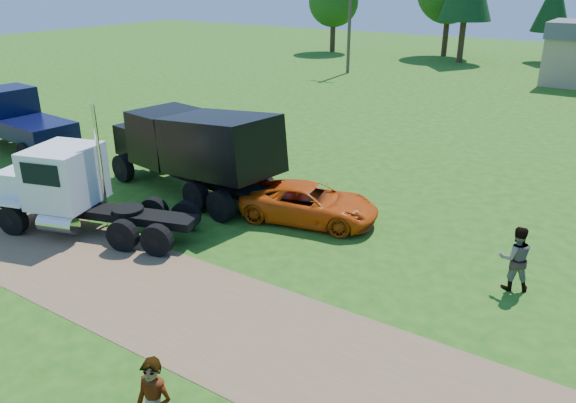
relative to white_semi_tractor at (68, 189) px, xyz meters
The scene contains 7 objects.
ground 7.06m from the white_semi_tractor, 12.38° to the right, with size 140.00×140.00×0.00m, color #215612.
dirt_track 7.06m from the white_semi_tractor, 12.38° to the right, with size 120.00×4.20×0.01m, color brown.
white_semi_tractor is the anchor object (origin of this frame).
black_dump_truck 4.90m from the white_semi_tractor, 73.77° to the left, with size 8.35×3.62×3.55m.
navy_truck 10.86m from the white_semi_tractor, 156.19° to the left, with size 6.94×2.85×2.95m.
orange_pickup 8.08m from the white_semi_tractor, 37.93° to the left, with size 2.18×4.73×1.32m, color #DD4F0A.
spectator_b 13.96m from the white_semi_tractor, 17.16° to the left, with size 0.90×0.70×1.84m, color #999999.
Camera 1 is at (8.86, -8.95, 8.03)m, focal length 35.00 mm.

